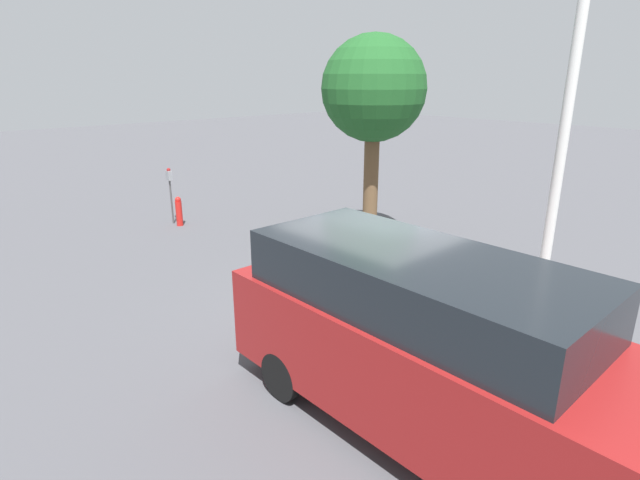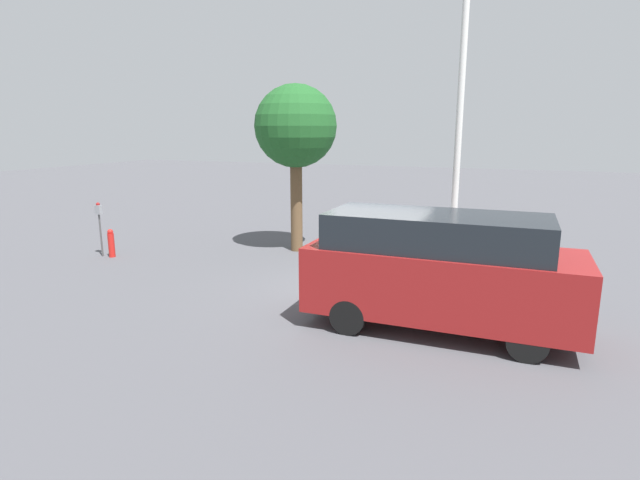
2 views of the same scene
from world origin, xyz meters
The scene contains 7 objects.
ground_plane centered at (0.00, 0.00, 0.00)m, with size 80.00×80.00×0.00m, color #4C4C51.
parking_meter_near centered at (-0.55, 0.51, 1.12)m, with size 0.21×0.12×1.53m.
parking_meter_far centered at (-8.15, 0.50, 1.16)m, with size 0.21×0.12×1.58m.
lamp_post centered at (1.54, 2.33, 2.38)m, with size 0.44×0.44×6.86m.
parked_van centered at (1.78, -1.41, 1.16)m, with size 4.82×1.86×2.15m.
street_tree centered at (-3.18, 3.27, 3.66)m, with size 2.40×2.40×4.91m.
fire_hydrant centered at (-7.82, 0.54, 0.41)m, with size 0.18×0.18×0.82m.
Camera 2 is at (2.97, -10.25, 3.60)m, focal length 28.00 mm.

